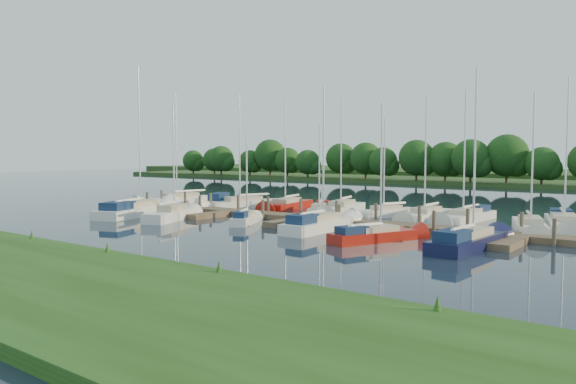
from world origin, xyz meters
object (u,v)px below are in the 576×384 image
Objects in this scene: sailboat_n_5 at (342,210)px; sailboat_s_2 at (246,220)px; dock at (304,219)px; motorboat at (218,204)px; sailboat_n_0 at (179,202)px.

sailboat_s_2 is (-2.01, -10.45, 0.04)m from sailboat_n_5.
dock is 14.20m from motorboat.
sailboat_n_5 reaches higher than dock.
sailboat_n_0 reaches higher than motorboat.
motorboat is at bearing 161.89° from dock.
sailboat_n_0 is 17.62m from sailboat_s_2.
sailboat_n_0 is 5.24m from motorboat.
sailboat_n_5 reaches higher than motorboat.
motorboat is at bearing 117.82° from sailboat_s_2.
sailboat_n_0 reaches higher than sailboat_n_5.
sailboat_n_5 is at bearing -157.68° from sailboat_n_0.
sailboat_n_0 is at bearing 128.89° from sailboat_s_2.
dock is 3.84× the size of sailboat_n_5.
sailboat_s_2 reaches higher than dock.
sailboat_s_2 is at bearing 66.98° from sailboat_n_5.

